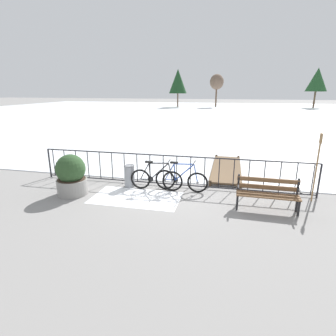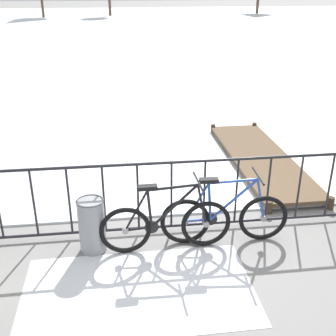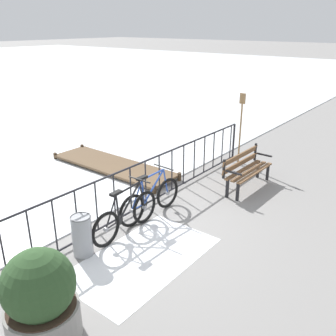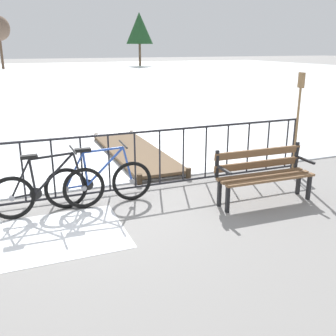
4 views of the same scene
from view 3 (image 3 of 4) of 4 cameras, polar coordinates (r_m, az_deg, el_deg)
ground_plane at (r=7.58m, az=-6.82°, el=-7.84°), size 160.00×160.00×0.00m
snow_patch at (r=6.40m, az=-3.86°, el=-13.73°), size 2.62×1.48×0.01m
railing_fence at (r=7.32m, az=-7.01°, el=-4.01°), size 9.06×0.06×1.07m
bicycle_near_railing at (r=7.48m, az=-2.73°, el=-4.93°), size 1.71×0.52×0.97m
bicycle_second at (r=6.92m, az=-6.50°, el=-7.37°), size 1.71×0.52×0.97m
park_bench at (r=8.92m, az=11.93°, el=0.10°), size 1.61×0.52×0.89m
planter_with_shrub at (r=4.94m, az=-19.10°, el=-18.57°), size 0.90×0.90×1.26m
trash_bin at (r=6.45m, az=-13.14°, el=-10.09°), size 0.35×0.35×0.73m
oar_upright at (r=10.27m, az=11.18°, el=6.63°), size 0.04×0.16×1.98m
wooden_dock at (r=10.09m, az=-8.52°, el=0.47°), size 1.10×3.85×0.20m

